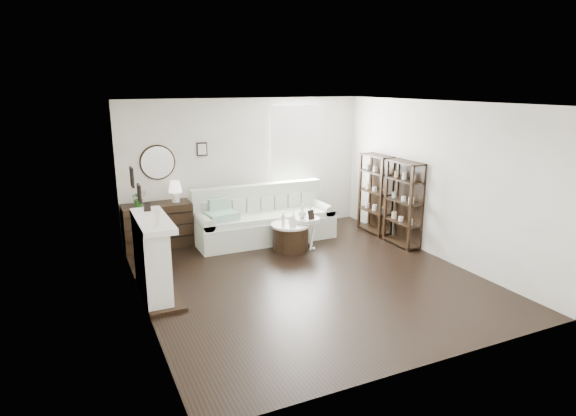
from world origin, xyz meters
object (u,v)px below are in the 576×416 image
sofa (263,222)px  pedestal_table (307,220)px  dresser (158,225)px  drum_table (290,237)px

sofa → pedestal_table: sofa is taller
dresser → drum_table: size_ratio=1.74×
drum_table → pedestal_table: (0.32, -0.02, 0.28)m
sofa → pedestal_table: size_ratio=4.64×
sofa → drum_table: bearing=-75.7°
drum_table → pedestal_table: 0.43m
drum_table → sofa: bearing=104.3°
sofa → pedestal_table: bearing=-57.5°
sofa → drum_table: (0.21, -0.81, -0.09)m
drum_table → dresser: bearing=151.0°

